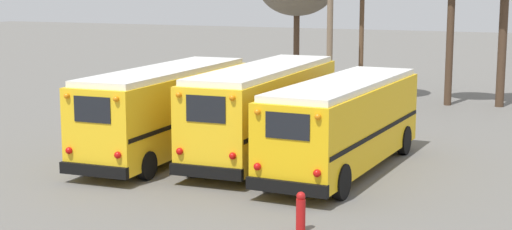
% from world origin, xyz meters
% --- Properties ---
extents(ground_plane, '(160.00, 160.00, 0.00)m').
position_xyz_m(ground_plane, '(0.00, 0.00, 0.00)').
color(ground_plane, '#66635E').
extents(school_bus_0, '(2.70, 9.63, 3.19)m').
position_xyz_m(school_bus_0, '(-3.29, -0.96, 1.72)').
color(school_bus_0, yellow).
rests_on(school_bus_0, ground).
extents(school_bus_1, '(2.75, 10.02, 3.27)m').
position_xyz_m(school_bus_1, '(0.00, 0.34, 1.78)').
color(school_bus_1, yellow).
rests_on(school_bus_1, ground).
extents(school_bus_2, '(2.85, 9.60, 3.04)m').
position_xyz_m(school_bus_2, '(3.29, -0.65, 1.67)').
color(school_bus_2, yellow).
rests_on(school_bus_2, ground).
extents(utility_pole, '(1.80, 0.30, 8.28)m').
position_xyz_m(utility_pole, '(-1.38, 11.88, 4.29)').
color(utility_pole, '#75604C').
rests_on(utility_pole, ground).
extents(fire_hydrant, '(0.24, 0.24, 1.03)m').
position_xyz_m(fire_hydrant, '(4.26, -7.34, 0.52)').
color(fire_hydrant, '#B21414').
rests_on(fire_hydrant, ground).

